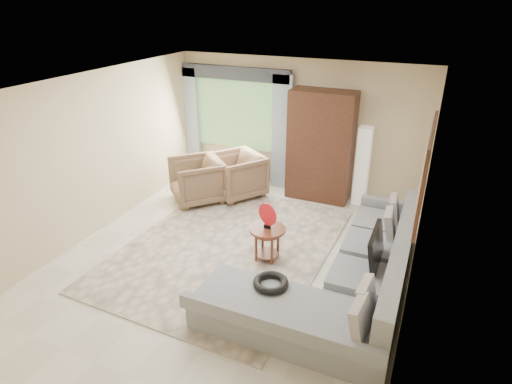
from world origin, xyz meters
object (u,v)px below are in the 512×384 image
at_px(armchair_left, 197,180).
at_px(floor_lamp, 362,166).
at_px(armchair_right, 237,175).
at_px(tv_screen, 376,248).
at_px(coffee_table, 267,243).
at_px(potted_plant, 197,164).
at_px(armoire, 321,146).
at_px(sectional_sofa, 348,281).

relative_size(armchair_left, floor_lamp, 0.62).
bearing_deg(armchair_right, tv_screen, 0.20).
distance_m(coffee_table, armchair_right, 2.35).
bearing_deg(coffee_table, tv_screen, -7.28).
xyz_separation_m(tv_screen, potted_plant, (-4.31, 2.73, -0.48)).
bearing_deg(coffee_table, armoire, 88.13).
bearing_deg(armchair_left, armchair_right, 85.07).
relative_size(armchair_right, floor_lamp, 0.63).
bearing_deg(tv_screen, sectional_sofa, -138.23).
bearing_deg(armchair_left, floor_lamp, 65.61).
height_order(potted_plant, armoire, armoire).
xyz_separation_m(armchair_left, armoire, (2.09, 1.10, 0.63)).
bearing_deg(potted_plant, armchair_right, -26.45).
xyz_separation_m(tv_screen, coffee_table, (-1.58, 0.20, -0.44)).
xyz_separation_m(coffee_table, potted_plant, (-2.73, 2.53, -0.05)).
distance_m(sectional_sofa, armchair_left, 3.78).
bearing_deg(tv_screen, coffee_table, 172.72).
bearing_deg(armoire, coffee_table, -91.87).
distance_m(sectional_sofa, tv_screen, 0.56).
height_order(sectional_sofa, armchair_right, sectional_sofa).
relative_size(armchair_left, armoire, 0.44).
xyz_separation_m(tv_screen, armoire, (-1.50, 2.66, 0.33)).
height_order(tv_screen, coffee_table, tv_screen).
height_order(sectional_sofa, coffee_table, sectional_sofa).
distance_m(armchair_right, floor_lamp, 2.40).
bearing_deg(sectional_sofa, floor_lamp, 98.33).
bearing_deg(armoire, floor_lamp, 4.29).
bearing_deg(sectional_sofa, armoire, 113.06).
relative_size(coffee_table, floor_lamp, 0.36).
relative_size(coffee_table, armchair_right, 0.57).
xyz_separation_m(sectional_sofa, coffee_table, (-1.31, 0.44, 0.00)).
bearing_deg(floor_lamp, potted_plant, 179.77).
relative_size(armchair_left, armchair_right, 0.99).
xyz_separation_m(sectional_sofa, armchair_left, (-3.32, 1.80, 0.14)).
height_order(coffee_table, armchair_left, armchair_left).
relative_size(tv_screen, potted_plant, 1.56).
bearing_deg(armoire, tv_screen, -60.57).
distance_m(potted_plant, floor_lamp, 3.64).
height_order(coffee_table, floor_lamp, floor_lamp).
bearing_deg(coffee_table, floor_lamp, 70.73).
distance_m(armchair_left, floor_lamp, 3.13).
relative_size(potted_plant, armoire, 0.23).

